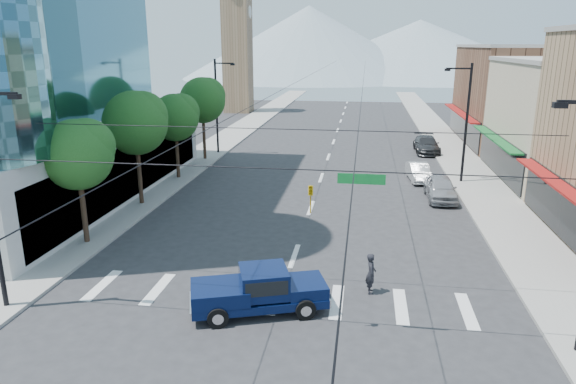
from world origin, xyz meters
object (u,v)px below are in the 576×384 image
Objects in this scene: parked_car_mid at (419,172)px; parked_car_far at (427,145)px; pickup_truck at (258,290)px; pedestrian at (371,273)px; parked_car_near at (441,188)px.

parked_car_mid is 11.34m from parked_car_far.
pickup_truck reaches higher than pedestrian.
pickup_truck is 1.39× the size of parked_car_mid.
parked_car_near is (4.83, 14.67, -0.09)m from pedestrian.
parked_car_near reaches higher than parked_car_mid.
parked_car_near reaches higher than parked_car_far.
pickup_truck is 23.50m from parked_car_mid.
parked_car_far is at bearing -15.76° from pedestrian.
parked_car_near is 1.15× the size of parked_car_mid.
pedestrian is 0.33× the size of parked_car_far.
pedestrian is at bearing -106.51° from parked_car_mid.
pickup_truck reaches higher than parked_car_near.
parked_car_near is at bearing -23.64° from pedestrian.
parked_car_mid is (-0.99, 5.02, -0.13)m from parked_car_near.
parked_car_mid is at bearing -16.45° from pedestrian.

